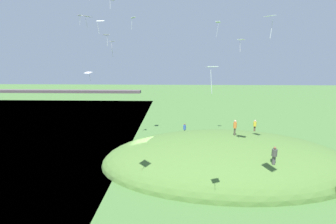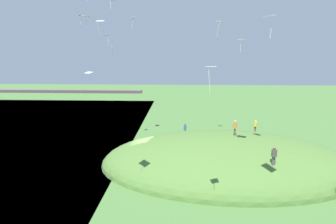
# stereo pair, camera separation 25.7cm
# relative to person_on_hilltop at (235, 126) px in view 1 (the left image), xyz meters

# --- Properties ---
(ground_plane) EXTENTS (160.00, 160.00, 0.00)m
(ground_plane) POSITION_rel_person_on_hilltop_xyz_m (-10.70, 0.71, -4.38)
(ground_plane) COLOR #467035
(grass_hill) EXTENTS (28.57, 17.19, 6.53)m
(grass_hill) POSITION_rel_person_on_hilltop_xyz_m (-0.93, -0.64, -4.38)
(grass_hill) COLOR #4D7333
(grass_hill) RESTS_ON ground_plane
(bridge_deck_far) EXTENTS (43.08, 1.80, 0.70)m
(bridge_deck_far) POSITION_rel_person_on_hilltop_xyz_m (-36.99, 33.48, -0.82)
(bridge_deck_far) COLOR #5E5354
(person_on_hilltop) EXTENTS (0.48, 0.48, 1.79)m
(person_on_hilltop) POSITION_rel_person_on_hilltop_xyz_m (0.00, 0.00, 0.00)
(person_on_hilltop) COLOR brown
(person_on_hilltop) RESTS_ON grass_hill
(person_walking_path) EXTENTS (0.51, 0.51, 1.72)m
(person_walking_path) POSITION_rel_person_on_hilltop_xyz_m (2.23, -6.08, -0.90)
(person_walking_path) COLOR #4F4C4C
(person_walking_path) RESTS_ON grass_hill
(person_watching_kites) EXTENTS (0.55, 0.55, 1.60)m
(person_watching_kites) POSITION_rel_person_on_hilltop_xyz_m (3.88, 5.12, -1.23)
(person_watching_kites) COLOR brown
(person_watching_kites) RESTS_ON grass_hill
(person_near_shore) EXTENTS (0.46, 0.46, 1.69)m
(person_near_shore) POSITION_rel_person_on_hilltop_xyz_m (-5.47, 7.09, -2.34)
(person_near_shore) COLOR #282A47
(person_near_shore) RESTS_ON grass_hill
(kite_0) EXTENTS (0.75, 0.75, 2.05)m
(kite_0) POSITION_rel_person_on_hilltop_xyz_m (-1.20, 7.77, 11.96)
(kite_0) COLOR white
(kite_1) EXTENTS (0.97, 0.90, 1.47)m
(kite_1) POSITION_rel_person_on_hilltop_xyz_m (-15.85, 5.88, 10.35)
(kite_1) COLOR white
(kite_2) EXTENTS (0.67, 0.74, 1.09)m
(kite_2) POSITION_rel_person_on_hilltop_xyz_m (-14.40, 3.84, 14.19)
(kite_2) COLOR white
(kite_4) EXTENTS (1.26, 1.14, 1.21)m
(kite_4) POSITION_rel_person_on_hilltop_xyz_m (-18.60, 6.02, 5.53)
(kite_4) COLOR white
(kite_5) EXTENTS (0.67, 0.92, 1.58)m
(kite_5) POSITION_rel_person_on_hilltop_xyz_m (-12.51, 7.34, 12.66)
(kite_5) COLOR white
(kite_6) EXTENTS (0.93, 0.93, 1.46)m
(kite_6) POSITION_rel_person_on_hilltop_xyz_m (0.83, 2.93, 9.54)
(kite_6) COLOR white
(kite_8) EXTENTS (0.83, 0.58, 1.38)m
(kite_8) POSITION_rel_person_on_hilltop_xyz_m (-14.70, -0.54, 11.25)
(kite_8) COLOR white
(kite_9) EXTENTS (0.75, 0.73, 1.72)m
(kite_9) POSITION_rel_person_on_hilltop_xyz_m (-13.97, 1.12, 9.17)
(kite_9) COLOR silver
(kite_10) EXTENTS (1.10, 1.31, 1.37)m
(kite_10) POSITION_rel_person_on_hilltop_xyz_m (-17.35, 3.32, 12.30)
(kite_10) COLOR white
(kite_11) EXTENTS (1.01, 1.11, 1.91)m
(kite_11) POSITION_rel_person_on_hilltop_xyz_m (1.23, -4.86, 10.99)
(kite_11) COLOR white
(kite_13) EXTENTS (0.78, 0.77, 1.23)m
(kite_13) POSITION_rel_person_on_hilltop_xyz_m (-19.26, 6.18, 12.81)
(kite_13) COLOR white
(kite_14) EXTENTS (0.75, 0.60, 1.64)m
(kite_14) POSITION_rel_person_on_hilltop_xyz_m (-4.65, -12.63, 6.99)
(kite_14) COLOR white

